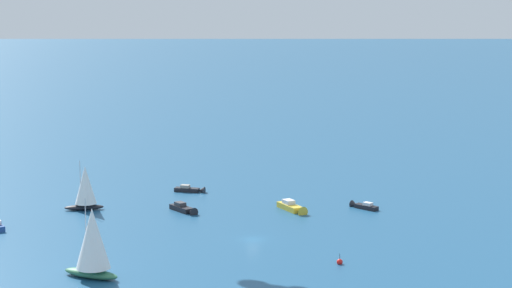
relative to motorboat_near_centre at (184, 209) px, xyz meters
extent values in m
plane|color=#1E517A|center=(-0.55, 28.05, -0.66)|extent=(2000.00, 2000.00, 0.00)
cube|color=black|center=(0.11, -1.18, -0.12)|extent=(2.80, 7.02, 1.10)
cone|color=black|center=(-0.27, 3.00, -0.12)|extent=(2.34, 1.94, 2.19)
cube|color=#38383D|center=(0.15, -1.69, 0.84)|extent=(1.96, 2.54, 0.82)
cube|color=black|center=(-36.02, 19.00, -0.21)|extent=(3.05, 5.93, 0.91)
cone|color=black|center=(-35.23, 15.62, -0.21)|extent=(2.09, 1.82, 1.81)
cube|color=silver|center=(-36.11, 19.41, 0.58)|extent=(1.86, 2.26, 0.68)
ellipsoid|color=black|center=(18.18, -13.50, -0.06)|extent=(8.95, 5.64, 1.22)
cylinder|color=#B2B2B7|center=(18.78, -13.76, 5.55)|extent=(0.14, 0.14, 10.00)
cone|color=white|center=(17.78, -13.33, 5.05)|extent=(6.27, 6.27, 8.50)
ellipsoid|color=#33704C|center=(35.92, 34.77, 0.08)|extent=(8.23, 10.59, 1.49)
cylinder|color=#B2B2B7|center=(36.35, 34.10, 6.95)|extent=(0.14, 0.14, 12.25)
cone|color=white|center=(35.63, 35.22, 6.34)|extent=(8.09, 8.09, 10.41)
cube|color=black|center=(-10.38, -18.63, -0.18)|extent=(5.56, 5.72, 0.97)
cone|color=black|center=(-12.92, -15.95, -0.18)|extent=(2.47, 2.45, 1.93)
cube|color=gray|center=(-10.07, -18.96, 0.67)|extent=(2.58, 2.60, 0.73)
cube|color=gold|center=(-20.99, 10.62, -0.04)|extent=(3.07, 7.97, 1.25)
cone|color=gold|center=(-20.64, 15.38, -0.04)|extent=(2.64, 2.18, 2.50)
cube|color=silver|center=(-21.04, 10.03, 1.05)|extent=(2.20, 2.87, 0.94)
sphere|color=red|center=(-4.92, 50.53, -0.28)|extent=(1.10, 1.10, 1.10)
cylinder|color=black|center=(-4.92, 50.53, 0.77)|extent=(0.08, 0.08, 1.00)
camera|label=1|loc=(92.64, 179.50, 47.04)|focal=65.49mm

